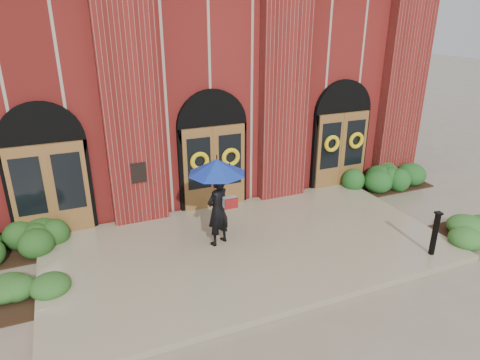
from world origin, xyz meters
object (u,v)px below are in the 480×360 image
man_with_umbrella (217,186)px  hedge_wall_right (386,177)px  metal_post (435,233)px  hedge_wall_left (27,241)px

man_with_umbrella → hedge_wall_right: bearing=168.8°
metal_post → hedge_wall_left: 10.09m
hedge_wall_left → hedge_wall_right: (11.30, 0.00, 0.03)m
man_with_umbrella → hedge_wall_right: (6.77, 1.65, -1.38)m
metal_post → hedge_wall_right: bearing=63.1°
metal_post → hedge_wall_right: 4.70m
man_with_umbrella → hedge_wall_right: size_ratio=0.80×
man_with_umbrella → hedge_wall_left: bearing=-44.9°
man_with_umbrella → hedge_wall_left: size_ratio=0.86×
hedge_wall_left → metal_post: bearing=-24.5°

